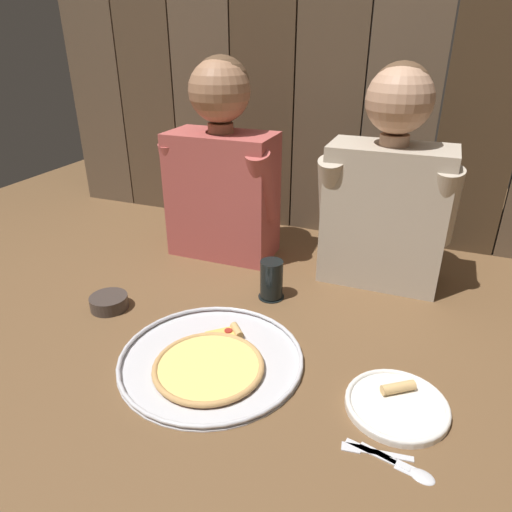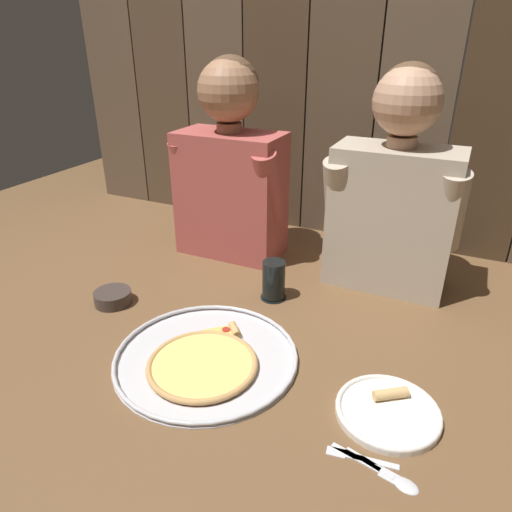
{
  "view_description": "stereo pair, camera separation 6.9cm",
  "coord_description": "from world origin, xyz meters",
  "px_view_note": "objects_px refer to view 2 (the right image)",
  "views": [
    {
      "loc": [
        0.38,
        -0.89,
        0.7
      ],
      "look_at": [
        -0.01,
        0.1,
        0.18
      ],
      "focal_mm": 32.43,
      "sensor_mm": 36.0,
      "label": 1
    },
    {
      "loc": [
        0.44,
        -0.86,
        0.7
      ],
      "look_at": [
        -0.01,
        0.1,
        0.18
      ],
      "focal_mm": 32.43,
      "sensor_mm": 36.0,
      "label": 2
    }
  ],
  "objects_px": {
    "diner_left": "(230,164)",
    "diner_right": "(395,188)",
    "pizza_tray": "(205,359)",
    "dipping_bowl": "(113,297)",
    "drinking_glass": "(274,280)",
    "dinner_plate": "(388,411)"
  },
  "relations": [
    {
      "from": "diner_left",
      "to": "diner_right",
      "type": "relative_size",
      "value": 1.01
    },
    {
      "from": "pizza_tray",
      "to": "diner_right",
      "type": "relative_size",
      "value": 0.69
    },
    {
      "from": "dipping_bowl",
      "to": "diner_right",
      "type": "relative_size",
      "value": 0.17
    },
    {
      "from": "diner_left",
      "to": "drinking_glass",
      "type": "bearing_deg",
      "value": -41.97
    },
    {
      "from": "dipping_bowl",
      "to": "diner_right",
      "type": "xyz_separation_m",
      "value": [
        0.67,
        0.45,
        0.28
      ]
    },
    {
      "from": "drinking_glass",
      "to": "dipping_bowl",
      "type": "height_order",
      "value": "drinking_glass"
    },
    {
      "from": "pizza_tray",
      "to": "drinking_glass",
      "type": "bearing_deg",
      "value": 84.94
    },
    {
      "from": "pizza_tray",
      "to": "drinking_glass",
      "type": "relative_size",
      "value": 3.74
    },
    {
      "from": "dinner_plate",
      "to": "diner_right",
      "type": "distance_m",
      "value": 0.64
    },
    {
      "from": "dinner_plate",
      "to": "dipping_bowl",
      "type": "height_order",
      "value": "dipping_bowl"
    },
    {
      "from": "pizza_tray",
      "to": "drinking_glass",
      "type": "xyz_separation_m",
      "value": [
        0.03,
        0.33,
        0.05
      ]
    },
    {
      "from": "pizza_tray",
      "to": "drinking_glass",
      "type": "height_order",
      "value": "drinking_glass"
    },
    {
      "from": "dipping_bowl",
      "to": "diner_right",
      "type": "distance_m",
      "value": 0.85
    },
    {
      "from": "pizza_tray",
      "to": "diner_right",
      "type": "height_order",
      "value": "diner_right"
    },
    {
      "from": "diner_left",
      "to": "diner_right",
      "type": "xyz_separation_m",
      "value": [
        0.53,
        -0.0,
        -0.01
      ]
    },
    {
      "from": "drinking_glass",
      "to": "dipping_bowl",
      "type": "bearing_deg",
      "value": -151.07
    },
    {
      "from": "diner_right",
      "to": "dipping_bowl",
      "type": "bearing_deg",
      "value": -145.92
    },
    {
      "from": "dinner_plate",
      "to": "diner_left",
      "type": "relative_size",
      "value": 0.33
    },
    {
      "from": "dipping_bowl",
      "to": "diner_right",
      "type": "bearing_deg",
      "value": 34.08
    },
    {
      "from": "dinner_plate",
      "to": "drinking_glass",
      "type": "height_order",
      "value": "drinking_glass"
    },
    {
      "from": "pizza_tray",
      "to": "dinner_plate",
      "type": "distance_m",
      "value": 0.42
    },
    {
      "from": "dinner_plate",
      "to": "drinking_glass",
      "type": "relative_size",
      "value": 1.82
    }
  ]
}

